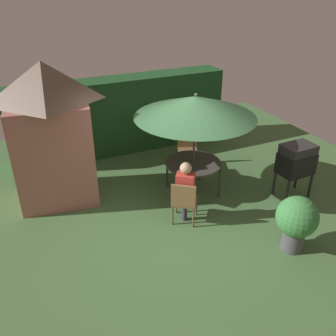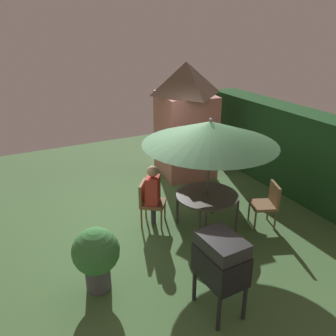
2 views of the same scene
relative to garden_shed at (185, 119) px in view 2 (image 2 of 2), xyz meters
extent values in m
plane|color=#47703D|center=(1.97, -1.74, -1.48)|extent=(11.00, 11.00, 0.00)
cube|color=#1E4C23|center=(1.97, 1.76, -0.50)|extent=(5.70, 0.77, 1.96)
cube|color=#B26B60|center=(0.00, 0.00, -0.42)|extent=(1.68, 1.47, 2.12)
pyramid|color=brown|center=(0.00, 0.00, 1.03)|extent=(1.78, 1.56, 0.78)
cube|color=brown|center=(0.09, 0.63, -0.65)|extent=(0.63, 0.12, 1.65)
cylinder|color=#47423D|center=(2.67, -1.02, -0.77)|extent=(1.20, 1.20, 0.04)
cylinder|color=#3C3834|center=(2.25, -1.44, -1.13)|extent=(0.05, 0.05, 0.69)
cylinder|color=#3C3834|center=(3.09, -1.44, -1.13)|extent=(0.05, 0.05, 0.69)
cylinder|color=#3C3834|center=(2.25, -0.60, -1.13)|extent=(0.05, 0.05, 0.69)
cylinder|color=#3C3834|center=(3.09, -0.60, -1.13)|extent=(0.05, 0.05, 0.69)
cylinder|color=#4C4C51|center=(2.67, -1.02, -0.39)|extent=(0.04, 0.04, 2.18)
cone|color=#2D5633|center=(2.67, -1.02, 0.49)|extent=(2.46, 2.46, 0.42)
sphere|color=#4C4C51|center=(2.67, -1.02, 0.73)|extent=(0.06, 0.06, 0.06)
cube|color=black|center=(4.56, -2.03, -0.70)|extent=(0.72, 0.53, 0.45)
cube|color=#2B2B2E|center=(4.56, -2.03, -0.38)|extent=(0.68, 0.50, 0.20)
cylinder|color=#262628|center=(4.25, -2.24, -1.20)|extent=(0.06, 0.06, 0.55)
cylinder|color=#262628|center=(4.87, -2.24, -1.20)|extent=(0.06, 0.06, 0.55)
cylinder|color=#262628|center=(4.25, -1.82, -1.20)|extent=(0.06, 0.06, 0.55)
cylinder|color=#262628|center=(4.87, -1.82, -1.20)|extent=(0.06, 0.06, 0.55)
cube|color=olive|center=(2.05, -1.87, -1.03)|extent=(0.64, 0.64, 0.06)
cube|color=olive|center=(1.92, -2.04, -0.80)|extent=(0.40, 0.31, 0.45)
cylinder|color=brown|center=(1.77, -1.92, -1.25)|extent=(0.04, 0.04, 0.45)
cylinder|color=brown|center=(2.09, -2.15, -1.25)|extent=(0.04, 0.04, 0.45)
cylinder|color=brown|center=(2.00, -1.59, -1.25)|extent=(0.04, 0.04, 0.45)
cylinder|color=brown|center=(2.33, -1.83, -1.25)|extent=(0.04, 0.04, 0.45)
cube|color=olive|center=(3.09, 0.03, -1.03)|extent=(0.60, 0.60, 0.06)
cube|color=olive|center=(3.17, 0.22, -0.80)|extent=(0.45, 0.22, 0.45)
cylinder|color=brown|center=(3.35, 0.14, -1.25)|extent=(0.04, 0.04, 0.45)
cylinder|color=brown|center=(2.98, 0.29, -1.25)|extent=(0.04, 0.04, 0.45)
cylinder|color=brown|center=(3.20, -0.23, -1.25)|extent=(0.04, 0.04, 0.45)
cylinder|color=brown|center=(2.83, -0.08, -1.25)|extent=(0.04, 0.04, 0.45)
cylinder|color=#4C4C51|center=(3.37, -3.42, -1.29)|extent=(0.38, 0.38, 0.37)
sphere|color=#3D8442|center=(3.37, -3.42, -0.80)|extent=(0.71, 0.71, 0.71)
cube|color=#CC3D33|center=(2.05, -1.87, -0.72)|extent=(0.42, 0.39, 0.55)
sphere|color=tan|center=(2.05, -1.87, -0.33)|extent=(0.22, 0.22, 0.22)
cylinder|color=#383347|center=(2.05, -1.87, -1.24)|extent=(0.10, 0.10, 0.48)
camera|label=1|loc=(-0.69, -7.07, 2.82)|focal=39.03mm
camera|label=2|loc=(7.70, -4.43, 2.34)|focal=37.74mm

